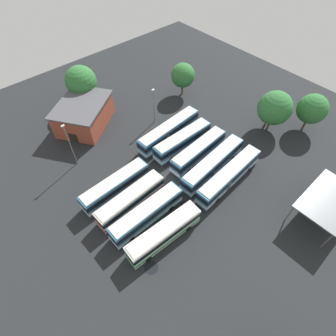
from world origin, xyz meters
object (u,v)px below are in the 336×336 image
(lamp_post_by_building, at_px, (154,105))
(tree_northwest, at_px, (312,109))
(maintenance_shelter, at_px, (330,200))
(bus_row0_slot3, at_px, (116,186))
(bus_row1_slot1, at_px, (213,164))
(tree_north_edge, at_px, (81,81))
(tree_northeast, at_px, (272,106))
(bus_row0_slot2, at_px, (131,200))
(bus_row0_slot1, at_px, (147,214))
(depot_building, at_px, (84,114))
(bus_row1_slot0, at_px, (229,176))
(bus_row1_slot3, at_px, (183,141))
(bus_row1_slot4, at_px, (169,131))
(bus_row0_slot0, at_px, (164,233))
(lamp_post_far_corner, at_px, (70,144))
(bus_row1_slot2, at_px, (198,151))
(tree_east_edge, at_px, (275,108))

(lamp_post_by_building, relative_size, tree_northwest, 1.01)
(maintenance_shelter, bearing_deg, bus_row0_slot3, 130.81)
(bus_row1_slot1, relative_size, tree_north_edge, 1.60)
(tree_northeast, distance_m, tree_northwest, 7.67)
(bus_row0_slot2, bearing_deg, bus_row0_slot1, -84.61)
(tree_north_edge, relative_size, tree_northwest, 1.17)
(depot_building, bearing_deg, bus_row1_slot0, -70.75)
(maintenance_shelter, bearing_deg, bus_row1_slot3, 103.20)
(bus_row1_slot4, bearing_deg, tree_northeast, -30.66)
(bus_row1_slot3, bearing_deg, tree_northeast, -21.11)
(bus_row0_slot0, height_order, lamp_post_by_building, lamp_post_by_building)
(tree_northwest, bearing_deg, lamp_post_far_corner, 150.44)
(bus_row0_slot2, relative_size, bus_row0_slot3, 0.99)
(lamp_post_by_building, bearing_deg, bus_row1_slot3, -95.40)
(tree_northeast, bearing_deg, bus_row0_slot3, 168.91)
(bus_row0_slot0, distance_m, bus_row0_slot2, 7.84)
(bus_row1_slot3, height_order, depot_building, depot_building)
(bus_row1_slot4, relative_size, depot_building, 1.00)
(bus_row0_slot0, height_order, bus_row1_slot4, same)
(depot_building, relative_size, tree_northwest, 1.86)
(lamp_post_far_corner, distance_m, tree_northwest, 46.11)
(bus_row0_slot3, bearing_deg, bus_row0_slot0, -87.97)
(maintenance_shelter, distance_m, lamp_post_by_building, 35.19)
(bus_row1_slot2, distance_m, bus_row1_slot4, 7.70)
(bus_row1_slot1, height_order, bus_row1_slot4, same)
(lamp_post_by_building, distance_m, tree_north_edge, 16.69)
(tree_northwest, bearing_deg, tree_east_edge, 138.45)
(maintenance_shelter, relative_size, tree_northwest, 1.31)
(bus_row1_slot4, xyz_separation_m, tree_east_edge, (17.28, -11.57, 3.39))
(lamp_post_far_corner, bearing_deg, tree_north_edge, 53.30)
(bus_row1_slot4, relative_size, tree_north_edge, 1.60)
(bus_row0_slot2, distance_m, bus_row1_slot2, 15.72)
(tree_east_edge, distance_m, tree_north_edge, 40.03)
(bus_row0_slot2, height_order, bus_row1_slot2, same)
(bus_row0_slot0, relative_size, bus_row1_slot0, 0.83)
(bus_row1_slot4, height_order, lamp_post_by_building, lamp_post_by_building)
(bus_row1_slot0, distance_m, bus_row1_slot2, 7.50)
(lamp_post_far_corner, height_order, tree_north_edge, tree_north_edge)
(bus_row0_slot3, height_order, depot_building, depot_building)
(bus_row1_slot0, relative_size, bus_row1_slot3, 1.16)
(depot_building, height_order, tree_east_edge, tree_east_edge)
(bus_row1_slot1, relative_size, tree_northwest, 1.87)
(depot_building, distance_m, maintenance_shelter, 46.77)
(bus_row1_slot4, distance_m, tree_east_edge, 21.07)
(tree_northeast, height_order, tree_northwest, tree_northwest)
(tree_northwest, bearing_deg, tree_northeast, 129.96)
(bus_row0_slot3, xyz_separation_m, tree_east_edge, (32.80, -7.51, 3.39))
(bus_row0_slot0, height_order, tree_north_edge, tree_north_edge)
(bus_row1_slot4, bearing_deg, bus_row1_slot3, -88.07)
(bus_row0_slot0, xyz_separation_m, depot_building, (4.80, 30.51, 0.84))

